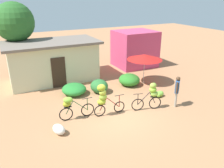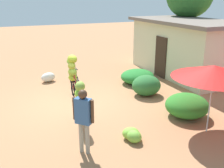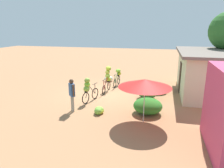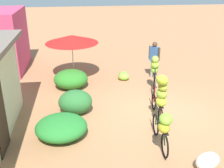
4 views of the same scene
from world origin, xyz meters
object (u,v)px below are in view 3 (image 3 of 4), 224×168
at_px(bicycle_leftmost, 118,76).
at_px(bicycle_near_pile, 108,76).
at_px(market_umbrella, 145,83).
at_px(produce_sack, 109,79).
at_px(building_low, 205,72).
at_px(bicycle_center_loaded, 88,88).
at_px(banana_pile_on_ground, 99,111).
at_px(person_vendor, 72,92).

distance_m(bicycle_leftmost, bicycle_near_pile, 1.60).
bearing_deg(market_umbrella, bicycle_near_pile, -146.50).
bearing_deg(market_umbrella, produce_sack, -153.02).
bearing_deg(produce_sack, bicycle_near_pile, 13.34).
height_order(building_low, bicycle_leftmost, building_low).
distance_m(bicycle_center_loaded, produce_sack, 4.96).
relative_size(banana_pile_on_ground, person_vendor, 0.44).
xyz_separation_m(banana_pile_on_ground, person_vendor, (0.05, -1.41, 0.90)).
bearing_deg(bicycle_near_pile, banana_pile_on_ground, 8.66).
relative_size(building_low, bicycle_near_pile, 3.69).
bearing_deg(banana_pile_on_ground, bicycle_leftmost, -177.67).
bearing_deg(building_low, bicycle_center_loaded, -62.35).
bearing_deg(bicycle_near_pile, bicycle_leftmost, 166.42).
height_order(building_low, produce_sack, building_low).
bearing_deg(produce_sack, building_low, 78.24).
bearing_deg(bicycle_near_pile, building_low, 99.20).
relative_size(banana_pile_on_ground, produce_sack, 1.06).
relative_size(bicycle_near_pile, banana_pile_on_ground, 2.28).
xyz_separation_m(produce_sack, person_vendor, (6.33, -0.25, 0.83)).
distance_m(market_umbrella, bicycle_near_pile, 5.24).
distance_m(banana_pile_on_ground, produce_sack, 6.39).
relative_size(bicycle_leftmost, bicycle_center_loaded, 1.11).
bearing_deg(produce_sack, market_umbrella, 26.98).
bearing_deg(bicycle_leftmost, produce_sack, -133.39).
bearing_deg(produce_sack, bicycle_leftmost, 46.61).
bearing_deg(bicycle_near_pile, market_umbrella, 33.50).
distance_m(produce_sack, person_vendor, 6.39).
height_order(bicycle_near_pile, banana_pile_on_ground, bicycle_near_pile).
height_order(building_low, bicycle_center_loaded, building_low).
height_order(building_low, person_vendor, building_low).
relative_size(produce_sack, person_vendor, 0.41).
bearing_deg(market_umbrella, building_low, 147.70).
bearing_deg(bicycle_center_loaded, banana_pile_on_ground, 38.11).
relative_size(market_umbrella, bicycle_near_pile, 1.39).
height_order(market_umbrella, person_vendor, market_umbrella).
bearing_deg(market_umbrella, person_vendor, -96.23).
height_order(banana_pile_on_ground, produce_sack, produce_sack).
relative_size(bicycle_leftmost, banana_pile_on_ground, 2.37).
bearing_deg(banana_pile_on_ground, bicycle_near_pile, -171.34).
bearing_deg(person_vendor, banana_pile_on_ground, 91.84).
distance_m(bicycle_center_loaded, person_vendor, 1.46).
relative_size(market_umbrella, produce_sack, 3.36).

